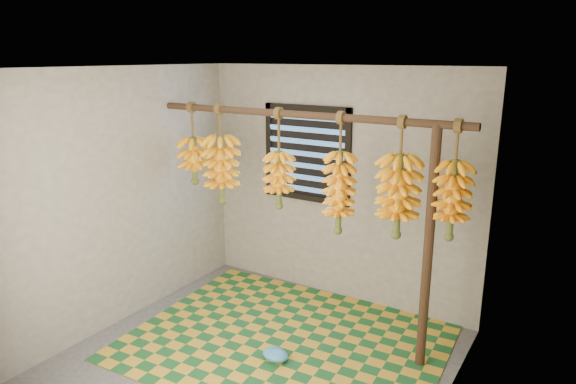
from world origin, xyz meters
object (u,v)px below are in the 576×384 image
Objects in this scene: support_post at (428,252)px; banana_bunch_e at (398,196)px; banana_bunch_a at (194,160)px; banana_bunch_d at (339,193)px; banana_bunch_f at (452,200)px; banana_bunch_b at (221,169)px; plastic_bag at (275,355)px; banana_bunch_c at (279,179)px; woven_mat at (286,341)px.

support_post is 0.49m from banana_bunch_e.
support_post is 2.47× the size of banana_bunch_a.
banana_bunch_a and banana_bunch_e have the same top height.
banana_bunch_d is 1.13× the size of banana_bunch_f.
banana_bunch_b reaches higher than support_post.
banana_bunch_d reaches higher than plastic_bag.
banana_bunch_c is at bearing 0.00° from banana_bunch_b.
plastic_bag is 0.23× the size of banana_bunch_d.
plastic_bag is at bearing -23.82° from banana_bunch_a.
plastic_bag is 0.25× the size of banana_bunch_b.
banana_bunch_a is at bearing 180.00° from banana_bunch_f.
woven_mat is at bearing -165.40° from support_post.
plastic_bag is 0.24× the size of banana_bunch_e.
plastic_bag is (0.09, -0.30, 0.05)m from woven_mat.
plastic_bag is 1.80m from banana_bunch_b.
banana_bunch_a reaches higher than woven_mat.
banana_bunch_b is 0.66m from banana_bunch_c.
banana_bunch_f reaches higher than woven_mat.
banana_bunch_b and banana_bunch_c have the same top height.
banana_bunch_c is (-0.25, 0.30, 1.40)m from woven_mat.
banana_bunch_f is (2.20, 0.00, 0.02)m from banana_bunch_b.
plastic_bag is at bearing -73.76° from woven_mat.
plastic_bag is 1.93m from banana_bunch_f.
banana_bunch_f is at bearing 0.00° from support_post.
support_post is 2.10m from banana_bunch_b.
banana_bunch_e is at bearing 18.85° from woven_mat.
woven_mat is 1.45m from banana_bunch_c.
woven_mat is at bearing -161.15° from banana_bunch_e.
banana_bunch_d is at bearing 0.00° from banana_bunch_c.
woven_mat is 1.68m from banana_bunch_e.
banana_bunch_a is 0.84× the size of banana_bunch_b.
support_post is 1.45m from banana_bunch_c.
support_post is 2.05× the size of banana_bunch_e.
support_post is 0.87m from banana_bunch_d.
banana_bunch_e is at bearing 180.00° from banana_bunch_f.
banana_bunch_b is at bearing 149.32° from plastic_bag.
banana_bunch_f is at bearing 0.00° from banana_bunch_b.
banana_bunch_b is (-0.92, 0.30, 1.42)m from woven_mat.
banana_bunch_b and banana_bunch_d have the same top height.
plastic_bag is at bearing -60.15° from banana_bunch_c.
support_post is 1.53m from plastic_bag.
banana_bunch_e is 1.07× the size of banana_bunch_f.
plastic_bag is 0.26× the size of banana_bunch_f.
banana_bunch_b is at bearing 180.00° from banana_bunch_d.
banana_bunch_c is at bearing 180.00° from support_post.
banana_bunch_c is (-0.34, 0.60, 1.35)m from plastic_bag.
banana_bunch_f is at bearing -0.00° from banana_bunch_e.
banana_bunch_f is (0.94, 0.00, 0.07)m from banana_bunch_d.
banana_bunch_d is at bearing 66.37° from plastic_bag.
banana_bunch_a reaches higher than plastic_bag.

